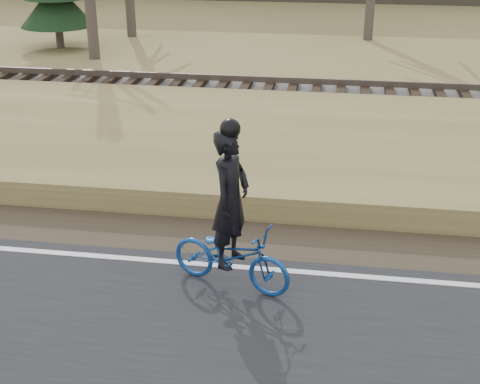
# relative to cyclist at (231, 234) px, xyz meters

# --- Properties ---
(ground) EXTENTS (120.00, 120.00, 0.00)m
(ground) POSITION_rel_cyclist_xyz_m (-1.09, 0.28, -0.84)
(ground) COLOR #95884C
(ground) RESTS_ON ground
(edge_line) EXTENTS (120.00, 0.12, 0.01)m
(edge_line) POSITION_rel_cyclist_xyz_m (-1.09, 0.48, -0.77)
(edge_line) COLOR silver
(edge_line) RESTS_ON road
(shoulder) EXTENTS (120.00, 1.60, 0.04)m
(shoulder) POSITION_rel_cyclist_xyz_m (-1.09, 1.48, -0.82)
(shoulder) COLOR #473A2B
(shoulder) RESTS_ON ground
(embankment) EXTENTS (120.00, 5.00, 0.44)m
(embankment) POSITION_rel_cyclist_xyz_m (-1.09, 4.48, -0.62)
(embankment) COLOR #95884C
(embankment) RESTS_ON ground
(ballast) EXTENTS (120.00, 3.00, 0.45)m
(ballast) POSITION_rel_cyclist_xyz_m (-1.09, 8.28, -0.61)
(ballast) COLOR slate
(ballast) RESTS_ON ground
(railroad) EXTENTS (120.00, 2.40, 0.29)m
(railroad) POSITION_rel_cyclist_xyz_m (-1.09, 8.28, -0.31)
(railroad) COLOR black
(railroad) RESTS_ON ballast
(cyclist) EXTENTS (1.82, 1.10, 2.35)m
(cyclist) POSITION_rel_cyclist_xyz_m (0.00, 0.00, 0.00)
(cyclist) COLOR navy
(cyclist) RESTS_ON road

